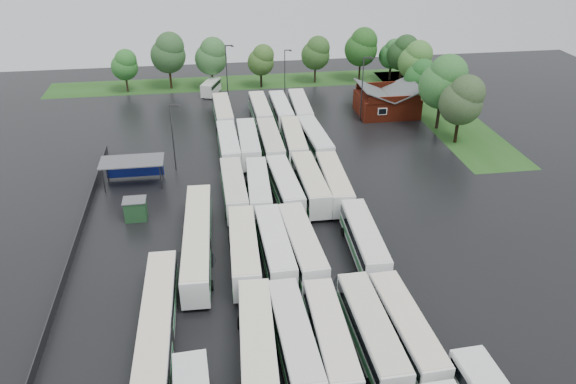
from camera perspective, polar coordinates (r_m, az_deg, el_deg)
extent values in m
plane|color=black|center=(58.74, -0.20, -7.80)|extent=(160.00, 160.00, 0.00)
cube|color=#621A0B|center=(100.45, 9.98, 8.75)|extent=(10.00, 8.00, 3.40)
cube|color=#4C4F51|center=(98.88, 8.70, 10.13)|extent=(5.07, 8.60, 2.19)
cube|color=#4C4F51|center=(100.43, 11.48, 10.18)|extent=(5.07, 8.60, 2.19)
cube|color=#621A0B|center=(96.17, 10.80, 9.18)|extent=(9.00, 0.20, 1.20)
cube|color=silver|center=(96.13, 9.57, 8.08)|extent=(1.60, 0.12, 1.20)
cylinder|color=#2D2D30|center=(75.91, -18.22, 1.09)|extent=(0.16, 0.16, 3.40)
cylinder|color=#2D2D30|center=(74.92, -12.81, 1.49)|extent=(0.16, 0.16, 3.40)
cylinder|color=#2D2D30|center=(78.75, -17.91, 2.15)|extent=(0.16, 0.16, 3.40)
cylinder|color=#2D2D30|center=(77.79, -12.70, 2.55)|extent=(0.16, 0.16, 3.40)
cube|color=#4C4F51|center=(76.00, -15.60, 3.04)|extent=(8.20, 4.20, 0.15)
cube|color=navy|center=(78.50, -15.29, 2.38)|extent=(7.60, 0.08, 2.60)
cube|color=#194120|center=(68.91, -15.22, -1.74)|extent=(2.50, 2.00, 2.50)
cube|color=#4C4F51|center=(68.29, -15.36, -0.79)|extent=(2.70, 2.20, 0.12)
cube|color=#214C17|center=(117.33, -3.89, 11.09)|extent=(80.00, 10.00, 0.01)
cube|color=#214C17|center=(104.50, 15.18, 7.97)|extent=(10.00, 50.00, 0.01)
cube|color=#2D2D30|center=(66.44, -20.64, -4.53)|extent=(0.10, 50.00, 1.20)
cube|color=white|center=(47.56, -3.14, -15.05)|extent=(3.41, 13.24, 3.01)
cube|color=black|center=(47.15, -3.16, -14.52)|extent=(3.45, 12.72, 0.96)
cube|color=#1D7430|center=(48.02, -3.12, -15.62)|extent=(3.45, 12.98, 0.66)
cube|color=#ECE5C7|center=(46.51, -3.19, -13.65)|extent=(3.28, 12.84, 0.13)
cylinder|color=black|center=(51.67, -3.57, -13.09)|extent=(2.79, 1.05, 1.05)
cube|color=white|center=(47.86, 0.63, -14.76)|extent=(3.00, 12.78, 2.91)
cube|color=black|center=(47.46, 0.63, -14.25)|extent=(3.05, 12.28, 0.93)
cube|color=#2A843D|center=(48.30, 0.62, -15.32)|extent=(3.05, 12.53, 0.64)
cube|color=silver|center=(46.84, 0.64, -13.41)|extent=(2.88, 12.40, 0.13)
cylinder|color=black|center=(51.82, -0.11, -12.90)|extent=(2.70, 1.02, 1.02)
cube|color=white|center=(48.13, 4.32, -14.62)|extent=(2.79, 12.50, 2.86)
cube|color=black|center=(47.75, 4.34, -14.12)|extent=(2.84, 12.00, 0.91)
cube|color=#297F3F|center=(48.56, 4.29, -15.16)|extent=(2.84, 12.25, 0.63)
cube|color=silver|center=(47.14, 4.38, -13.30)|extent=(2.68, 12.12, 0.12)
cylinder|color=black|center=(51.97, 3.30, -12.82)|extent=(2.65, 1.00, 1.00)
cube|color=white|center=(48.96, 8.46, -13.92)|extent=(2.95, 12.88, 2.94)
cube|color=black|center=(48.57, 8.51, -13.41)|extent=(3.00, 12.37, 0.94)
cube|color=#2C6F3F|center=(49.40, 8.41, -14.48)|extent=(2.99, 12.62, 0.65)
cube|color=beige|center=(47.96, 8.59, -12.57)|extent=(2.83, 12.49, 0.13)
cylinder|color=black|center=(47.23, 9.77, -18.52)|extent=(2.73, 1.03, 1.03)
cylinder|color=black|center=(52.86, 7.10, -12.18)|extent=(2.73, 1.03, 1.03)
cube|color=white|center=(49.85, 11.88, -13.46)|extent=(3.14, 12.59, 2.86)
cube|color=black|center=(49.47, 11.95, -12.97)|extent=(3.18, 12.10, 0.92)
cube|color=#1A7336|center=(50.26, 11.81, -14.00)|extent=(3.18, 12.35, 0.63)
cube|color=beige|center=(48.89, 12.05, -12.16)|extent=(3.02, 12.21, 0.12)
cylinder|color=black|center=(48.18, 13.32, -17.81)|extent=(2.65, 1.00, 1.00)
cylinder|color=black|center=(53.59, 10.31, -11.84)|extent=(2.65, 1.00, 1.00)
cube|color=white|center=(58.17, -4.51, -5.90)|extent=(3.09, 13.20, 3.01)
cube|color=black|center=(57.84, -4.53, -5.40)|extent=(3.14, 12.68, 0.96)
cube|color=#1D8238|center=(58.55, -4.48, -6.43)|extent=(3.14, 12.94, 0.66)
cube|color=beige|center=(57.31, -4.57, -4.61)|extent=(2.97, 12.80, 0.13)
cylinder|color=black|center=(55.66, -4.10, -9.59)|extent=(2.79, 1.05, 1.05)
cylinder|color=black|center=(62.50, -4.76, -4.89)|extent=(2.79, 1.05, 1.05)
cube|color=white|center=(58.62, -1.38, -5.58)|extent=(2.96, 12.78, 2.92)
cube|color=black|center=(58.30, -1.38, -5.11)|extent=(3.01, 12.27, 0.93)
cube|color=#1B7234|center=(58.98, -1.37, -6.10)|extent=(3.00, 12.53, 0.64)
cube|color=white|center=(57.79, -1.39, -4.34)|extent=(2.84, 12.40, 0.13)
cylinder|color=black|center=(56.19, -0.82, -9.11)|extent=(2.70, 1.02, 1.02)
cylinder|color=black|center=(62.80, -1.83, -4.64)|extent=(2.70, 1.02, 1.02)
cube|color=white|center=(58.73, 1.40, -5.46)|extent=(3.34, 13.13, 2.98)
cube|color=black|center=(58.40, 1.41, -4.97)|extent=(3.38, 12.61, 0.95)
cube|color=#2F7A44|center=(59.09, 1.39, -5.99)|extent=(3.38, 12.87, 0.66)
cube|color=silver|center=(57.88, 1.42, -4.19)|extent=(3.21, 12.73, 0.13)
cylinder|color=black|center=(56.26, 2.11, -9.05)|extent=(2.76, 1.04, 1.04)
cylinder|color=black|center=(62.97, 0.74, -4.51)|extent=(2.76, 1.04, 1.04)
cube|color=white|center=(60.18, 7.72, -4.87)|extent=(3.13, 12.81, 2.91)
cube|color=black|center=(59.87, 7.76, -4.40)|extent=(3.18, 12.30, 0.93)
cube|color=#337E46|center=(60.54, 7.68, -5.38)|extent=(3.18, 12.56, 0.64)
cube|color=silver|center=(59.38, 7.82, -3.65)|extent=(3.01, 12.42, 0.13)
cylinder|color=black|center=(57.83, 8.70, -8.25)|extent=(2.70, 1.02, 1.02)
cylinder|color=black|center=(64.25, 6.68, -4.00)|extent=(2.70, 1.02, 1.02)
cube|color=white|center=(69.97, -5.52, 0.30)|extent=(2.81, 12.59, 2.88)
cube|color=black|center=(69.71, -5.54, 0.72)|extent=(2.86, 12.09, 0.92)
cube|color=#227D35|center=(70.27, -5.50, -0.15)|extent=(2.86, 12.34, 0.63)
cube|color=silver|center=(69.29, -5.58, 1.39)|extent=(2.70, 12.21, 0.13)
cylinder|color=black|center=(67.17, -5.25, -2.37)|extent=(2.67, 1.00, 1.00)
cylinder|color=black|center=(74.20, -5.67, 0.76)|extent=(2.67, 1.00, 1.00)
cube|color=white|center=(69.90, -3.02, 0.36)|extent=(3.13, 12.54, 2.85)
cube|color=black|center=(69.64, -3.03, 0.77)|extent=(3.17, 12.05, 0.91)
cube|color=#26803A|center=(70.20, -3.00, -0.10)|extent=(3.17, 12.30, 0.63)
cube|color=silver|center=(69.22, -3.05, 1.44)|extent=(3.01, 12.16, 0.12)
cylinder|color=black|center=(67.14, -2.64, -2.29)|extent=(2.64, 1.00, 1.00)
cylinder|color=black|center=(74.08, -3.30, 0.81)|extent=(2.64, 1.00, 1.00)
cube|color=white|center=(70.30, -0.32, 0.60)|extent=(3.27, 12.74, 2.89)
cube|color=black|center=(70.03, -0.33, 1.01)|extent=(3.31, 12.24, 0.93)
cube|color=#24823F|center=(70.60, -0.32, 0.14)|extent=(3.31, 12.49, 0.64)
cube|color=white|center=(69.62, -0.33, 1.69)|extent=(3.15, 12.36, 0.13)
cylinder|color=black|center=(67.51, 0.17, -2.07)|extent=(2.68, 1.01, 1.01)
cylinder|color=black|center=(74.52, -0.77, 1.04)|extent=(2.68, 1.01, 1.01)
cube|color=white|center=(70.82, 2.26, 0.86)|extent=(2.91, 13.13, 3.00)
cube|color=black|center=(70.55, 2.27, 1.29)|extent=(2.96, 12.61, 0.96)
cube|color=#327E48|center=(71.13, 2.25, 0.39)|extent=(2.96, 12.87, 0.66)
cube|color=beige|center=(70.12, 2.29, 1.98)|extent=(2.79, 12.73, 0.13)
cylinder|color=black|center=(67.94, 2.88, -1.88)|extent=(2.78, 1.05, 1.05)
cylinder|color=black|center=(75.17, 1.66, 1.30)|extent=(2.78, 1.05, 1.05)
cube|color=white|center=(71.25, 4.69, 0.93)|extent=(3.11, 12.94, 2.95)
cube|color=black|center=(70.98, 4.71, 1.35)|extent=(3.16, 12.43, 0.94)
cube|color=#187831|center=(71.55, 4.67, 0.47)|extent=(3.15, 12.69, 0.65)
cube|color=beige|center=(70.56, 4.74, 2.03)|extent=(2.99, 12.55, 0.13)
cylinder|color=black|center=(68.45, 5.40, -1.74)|extent=(2.73, 1.03, 1.03)
cylinder|color=black|center=(75.49, 3.97, 1.36)|extent=(2.73, 1.03, 1.03)
cube|color=white|center=(82.29, -6.07, 4.73)|extent=(2.89, 12.67, 2.89)
cube|color=black|center=(82.06, -6.09, 5.10)|extent=(2.94, 12.17, 0.93)
cube|color=#287B3D|center=(82.54, -6.04, 4.33)|extent=(2.94, 12.42, 0.64)
cube|color=white|center=(81.70, -6.12, 5.70)|extent=(2.78, 12.29, 0.13)
cylinder|color=black|center=(79.21, -5.85, 2.62)|extent=(2.68, 1.01, 1.01)
cylinder|color=black|center=(86.57, -6.17, 4.91)|extent=(2.68, 1.01, 1.01)
cube|color=white|center=(82.52, -4.04, 4.93)|extent=(2.85, 12.92, 2.95)
cube|color=black|center=(82.28, -4.06, 5.30)|extent=(2.91, 12.40, 0.94)
cube|color=#1C742F|center=(82.78, -4.03, 4.51)|extent=(2.90, 12.66, 0.65)
cube|color=silver|center=(81.92, -4.08, 5.91)|extent=(2.74, 12.53, 0.13)
cylinder|color=black|center=(79.38, -3.75, 2.78)|extent=(2.74, 1.03, 1.03)
cylinder|color=black|center=(86.88, -4.24, 5.10)|extent=(2.74, 1.03, 1.03)
cube|color=white|center=(82.56, -1.79, 5.00)|extent=(2.73, 12.92, 2.96)
cube|color=black|center=(82.33, -1.80, 5.38)|extent=(2.79, 12.40, 0.95)
cube|color=#1B8334|center=(82.82, -1.79, 4.59)|extent=(2.78, 12.66, 0.65)
cube|color=beige|center=(81.97, -1.81, 5.99)|extent=(2.62, 12.53, 0.13)
cylinder|color=black|center=(79.44, -1.42, 2.86)|extent=(2.74, 1.03, 1.03)
cylinder|color=black|center=(86.92, -2.11, 5.17)|extent=(2.74, 1.03, 1.03)
cube|color=white|center=(83.15, 0.59, 5.19)|extent=(3.24, 12.99, 2.95)
cube|color=black|center=(82.92, 0.59, 5.56)|extent=(3.28, 12.48, 0.95)
cube|color=#187E36|center=(83.41, 0.58, 4.77)|extent=(3.28, 12.74, 0.65)
cube|color=beige|center=(82.56, 0.59, 6.16)|extent=(3.11, 12.60, 0.13)
cylinder|color=black|center=(80.04, 1.05, 3.07)|extent=(2.74, 1.03, 1.03)
cylinder|color=black|center=(87.48, 0.16, 5.35)|extent=(2.74, 1.03, 1.03)
cube|color=white|center=(83.65, 2.73, 5.31)|extent=(3.33, 13.06, 2.97)
cube|color=black|center=(83.42, 2.74, 5.68)|extent=(3.37, 12.54, 0.95)
cube|color=#1A8037|center=(83.91, 2.72, 4.90)|extent=(3.37, 12.80, 0.65)
cube|color=silver|center=(83.06, 2.75, 6.28)|extent=(3.20, 12.66, 0.13)
cylinder|color=black|center=(80.55, 3.26, 3.19)|extent=(2.75, 1.04, 1.04)
cylinder|color=black|center=(87.97, 2.19, 5.46)|extent=(2.75, 1.04, 1.04)
cube|color=white|center=(94.79, -6.62, 7.95)|extent=(3.03, 12.79, 2.91)
cube|color=black|center=(94.59, -6.64, 8.28)|extent=(3.08, 12.28, 0.93)
cube|color=#227A36|center=(95.01, -6.60, 7.59)|extent=(3.07, 12.53, 0.64)
cube|color=beige|center=(94.28, -6.68, 8.81)|extent=(2.91, 12.40, 0.13)
cylinder|color=black|center=(91.52, -6.46, 6.22)|extent=(2.70, 1.02, 1.02)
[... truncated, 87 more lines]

